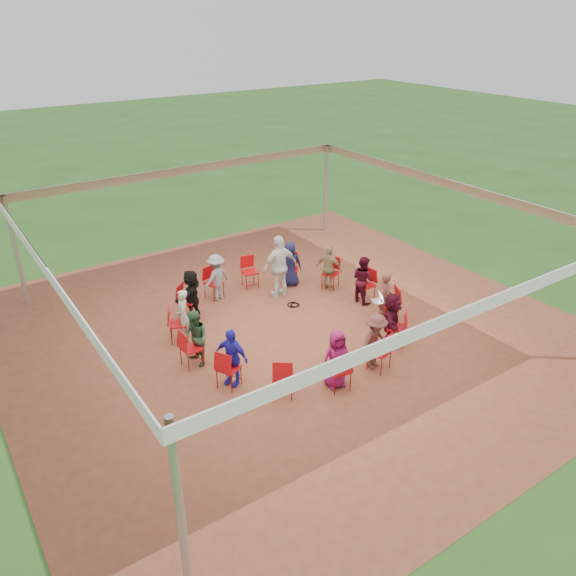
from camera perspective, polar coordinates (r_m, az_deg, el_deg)
ground at (r=13.86m, az=-0.07°, el=-4.24°), size 80.00×80.00×0.00m
dirt_patch at (r=13.86m, az=-0.07°, el=-4.22°), size 13.00×13.00×0.00m
tent at (r=12.82m, az=-0.07°, el=4.92°), size 10.33×10.33×3.00m
chair_0 at (r=14.31m, az=10.28°, el=-1.60°), size 0.57×0.56×0.90m
chair_1 at (r=15.17m, az=7.88°, el=0.29°), size 0.46×0.44×0.90m
chair_2 at (r=15.75m, az=4.35°, el=1.50°), size 0.59×0.58×0.90m
chair_3 at (r=15.98m, az=0.24°, el=1.95°), size 0.60×0.60×0.90m
chair_4 at (r=15.81m, az=-3.90°, el=1.61°), size 0.49×0.51×0.90m
chair_5 at (r=15.28m, az=-7.55°, el=0.50°), size 0.52×0.54×0.90m
chair_6 at (r=14.45m, az=-10.15°, el=-1.29°), size 0.61×0.61×0.90m
chair_7 at (r=13.46m, az=-11.09°, el=-3.60°), size 0.57×0.56×0.90m
chair_8 at (r=12.48m, az=-9.80°, el=-6.07°), size 0.46×0.44×0.90m
chair_9 at (r=11.73m, az=-6.06°, el=-8.11°), size 0.59×0.58×0.90m
chair_10 at (r=11.43m, az=-0.51°, el=-9.00°), size 0.60×0.60×0.90m
chair_11 at (r=11.66m, az=5.19°, el=-8.33°), size 0.49×0.51×0.90m
chair_12 at (r=12.35m, az=9.27°, el=-6.41°), size 0.52×0.54×0.90m
chair_13 at (r=13.30m, az=10.92°, el=-3.95°), size 0.61×0.61×0.90m
person_seated_0 at (r=14.17m, az=9.89°, el=-0.91°), size 0.47×0.56×1.30m
person_seated_1 at (r=15.00m, az=7.60°, el=0.87°), size 0.39×0.65×1.30m
person_seated_2 at (r=15.57m, az=4.20°, el=2.02°), size 0.70×0.86×1.30m
person_seated_3 at (r=15.78m, az=0.23°, el=2.45°), size 0.72×0.66×1.30m
person_seated_4 at (r=15.11m, az=-7.29°, el=1.08°), size 0.92×0.62×1.30m
person_seated_5 at (r=14.31m, az=-9.78°, el=-0.62°), size 1.21×1.13×1.30m
person_seated_6 at (r=13.35m, az=-10.65°, el=-2.79°), size 0.47×0.56×1.30m
person_seated_7 at (r=12.41m, az=-9.38°, el=-5.09°), size 0.39×0.65×1.30m
person_seated_8 at (r=11.70m, az=-5.78°, el=-6.99°), size 0.70×0.86×1.30m
person_seated_9 at (r=11.63m, az=4.94°, el=-7.19°), size 0.69×0.46×1.30m
person_seated_10 at (r=12.29m, az=8.86°, el=-5.41°), size 0.92×0.62×1.30m
person_seated_11 at (r=13.21m, az=10.48°, el=-3.12°), size 1.21×1.13×1.30m
standing_person at (r=15.06m, az=-0.84°, el=2.19°), size 1.04×0.55×1.76m
cable_coil at (r=14.95m, az=0.59°, el=-1.71°), size 0.34×0.34×0.03m
laptop at (r=14.14m, az=9.26°, el=-1.10°), size 0.37×0.40×0.22m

